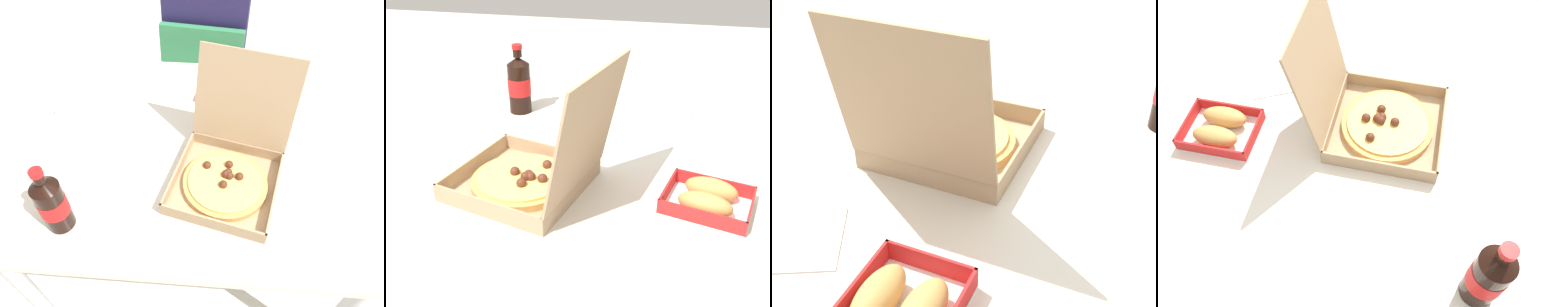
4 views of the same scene
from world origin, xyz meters
TOP-DOWN VIEW (x-y plane):
  - dining_table at (0.00, 0.00)m, footprint 1.18×0.90m
  - pizza_box_open at (0.12, -0.13)m, footprint 0.37×0.41m
  - bread_side_box at (0.11, 0.27)m, footprint 0.19×0.22m
  - cola_bottle at (-0.32, -0.32)m, footprint 0.07×0.07m
  - paper_menu at (0.35, 0.16)m, footprint 0.24×0.19m
  - napkin_pile at (-0.44, 0.17)m, footprint 0.14×0.14m

SIDE VIEW (x-z plane):
  - dining_table at x=0.00m, z-range 0.29..1.02m
  - paper_menu at x=0.35m, z-range 0.74..0.74m
  - napkin_pile at x=-0.44m, z-range 0.74..0.76m
  - bread_side_box at x=0.11m, z-range 0.73..0.79m
  - pizza_box_open at x=0.12m, z-range 0.62..0.95m
  - cola_bottle at x=-0.32m, z-range 0.72..0.94m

